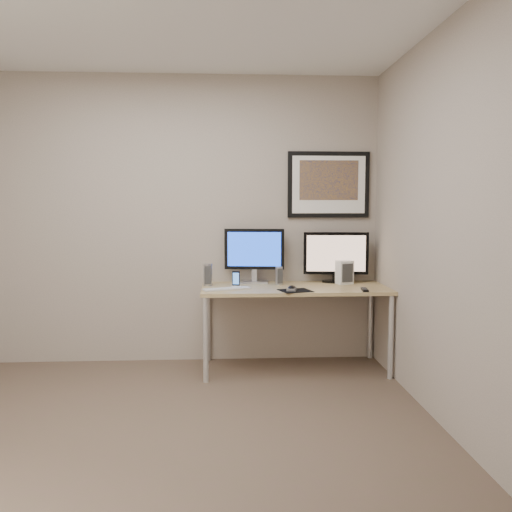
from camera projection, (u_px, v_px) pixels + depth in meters
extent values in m
plane|color=brown|center=(161.00, 437.00, 3.35)|extent=(3.60, 3.60, 0.00)
plane|color=white|center=(154.00, 1.00, 3.11)|extent=(3.60, 3.60, 0.00)
plane|color=gray|center=(181.00, 220.00, 4.92)|extent=(3.60, 0.00, 3.60)
plane|color=gray|center=(452.00, 227.00, 3.34)|extent=(0.00, 3.40, 3.40)
cube|color=olive|center=(295.00, 288.00, 4.69)|extent=(1.60, 0.70, 0.03)
cylinder|color=silver|center=(206.00, 340.00, 4.37)|extent=(0.04, 0.04, 0.70)
cylinder|color=silver|center=(208.00, 323.00, 4.98)|extent=(0.04, 0.04, 0.70)
cylinder|color=silver|center=(391.00, 337.00, 4.45)|extent=(0.04, 0.04, 0.70)
cylinder|color=silver|center=(371.00, 321.00, 5.07)|extent=(0.04, 0.04, 0.70)
cube|color=black|center=(328.00, 185.00, 4.95)|extent=(0.75, 0.03, 0.60)
cube|color=white|center=(329.00, 185.00, 4.94)|extent=(0.67, 0.00, 0.52)
cube|color=orange|center=(329.00, 180.00, 4.93)|extent=(0.54, 0.00, 0.36)
cube|color=#ABABB0|center=(254.00, 282.00, 4.92)|extent=(0.27, 0.20, 0.02)
cube|color=#ABABB0|center=(254.00, 275.00, 4.91)|extent=(0.05, 0.04, 0.11)
cube|color=black|center=(254.00, 249.00, 4.89)|extent=(0.54, 0.10, 0.37)
cube|color=#0F34A4|center=(254.00, 249.00, 4.87)|extent=(0.48, 0.06, 0.31)
cube|color=black|center=(336.00, 281.00, 4.94)|extent=(0.26, 0.16, 0.02)
cube|color=black|center=(336.00, 277.00, 4.94)|extent=(0.06, 0.05, 0.06)
cube|color=black|center=(336.00, 253.00, 4.92)|extent=(0.59, 0.10, 0.38)
cube|color=tan|center=(336.00, 253.00, 4.90)|extent=(0.53, 0.06, 0.33)
cylinder|color=#ABABB0|center=(208.00, 275.00, 4.74)|extent=(0.08, 0.08, 0.19)
cylinder|color=#ABABB0|center=(279.00, 276.00, 4.80)|extent=(0.08, 0.08, 0.16)
cube|color=black|center=(236.00, 279.00, 4.63)|extent=(0.08, 0.08, 0.14)
cube|color=silver|center=(227.00, 289.00, 4.52)|extent=(0.42, 0.24, 0.01)
cube|color=black|center=(295.00, 291.00, 4.45)|extent=(0.30, 0.28, 0.00)
ellipsoid|color=black|center=(292.00, 288.00, 4.45)|extent=(0.10, 0.13, 0.04)
cube|color=black|center=(365.00, 289.00, 4.46)|extent=(0.06, 0.17, 0.02)
cube|color=white|center=(344.00, 272.00, 4.84)|extent=(0.16, 0.14, 0.21)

